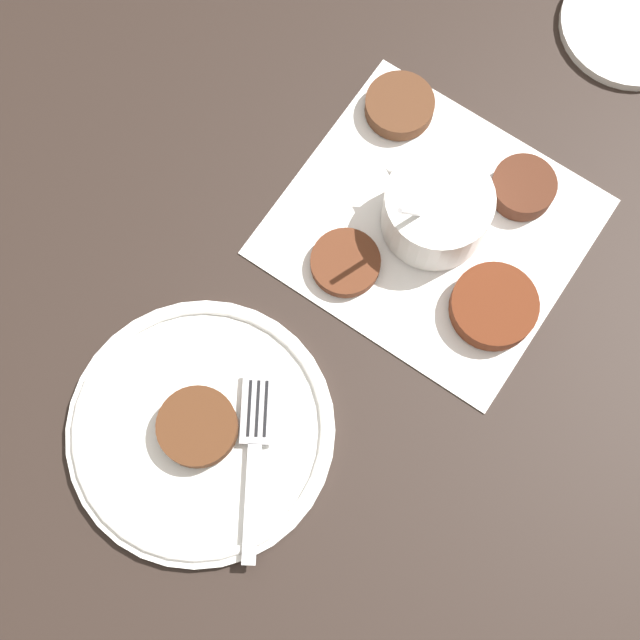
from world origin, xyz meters
TOP-DOWN VIEW (x-y plane):
  - ground_plane at (0.00, 0.00)m, footprint 4.00×4.00m
  - napkin at (0.01, 0.02)m, footprint 0.27×0.25m
  - sauce_bowl at (0.01, 0.02)m, footprint 0.11×0.10m
  - fritter_0 at (-0.08, 0.06)m, footprint 0.08×0.08m
  - fritter_1 at (0.06, 0.10)m, footprint 0.07×0.07m
  - fritter_2 at (-0.04, -0.06)m, footprint 0.06×0.06m
  - fritter_3 at (0.10, -0.07)m, footprint 0.07×0.07m
  - serving_plate at (0.08, 0.30)m, footprint 0.24×0.24m
  - fritter_on_plate at (0.08, 0.30)m, footprint 0.07×0.07m
  - fork at (0.03, 0.29)m, footprint 0.11×0.15m
  - extra_saucer at (-0.04, -0.28)m, footprint 0.15×0.15m

SIDE VIEW (x-z plane):
  - ground_plane at x=0.00m, z-range 0.00..0.00m
  - napkin at x=0.01m, z-range 0.00..0.00m
  - extra_saucer at x=-0.04m, z-range 0.00..0.01m
  - serving_plate at x=0.08m, z-range 0.00..0.02m
  - fritter_1 at x=0.06m, z-range 0.00..0.02m
  - fritter_3 at x=0.10m, z-range 0.00..0.02m
  - fritter_0 at x=-0.08m, z-range 0.00..0.02m
  - fritter_2 at x=-0.04m, z-range 0.00..0.03m
  - fork at x=0.03m, z-range 0.02..0.02m
  - fritter_on_plate at x=0.08m, z-range 0.02..0.03m
  - sauce_bowl at x=0.01m, z-range -0.03..0.09m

